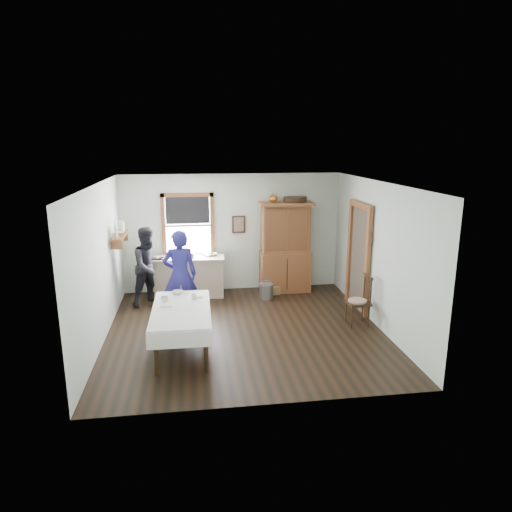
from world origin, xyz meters
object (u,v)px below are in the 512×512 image
object	(u,v)px
dining_table	(182,329)
woman_blue	(180,278)
china_hutch	(285,247)
wicker_basket	(272,290)
pail	(266,291)
spindle_chair	(358,300)
work_counter	(189,276)
figure_dark	(149,269)

from	to	relation	value
dining_table	woman_blue	size ratio (longest dim) A/B	1.13
china_hutch	wicker_basket	bearing A→B (deg)	-147.73
china_hutch	woman_blue	size ratio (longest dim) A/B	1.27
china_hutch	dining_table	size ratio (longest dim) A/B	1.12
china_hutch	dining_table	world-z (taller)	china_hutch
pail	spindle_chair	bearing A→B (deg)	-49.28
pail	woman_blue	world-z (taller)	woman_blue
dining_table	wicker_basket	bearing A→B (deg)	52.96
work_counter	woman_blue	distance (m)	1.41
work_counter	china_hutch	world-z (taller)	china_hutch
work_counter	woman_blue	bearing A→B (deg)	-93.44
china_hutch	pail	xyz separation A→B (m)	(-0.51, -0.49, -0.87)
work_counter	figure_dark	world-z (taller)	figure_dark
work_counter	china_hutch	distance (m)	2.28
spindle_chair	pail	size ratio (longest dim) A/B	2.91
woman_blue	work_counter	bearing A→B (deg)	-99.07
wicker_basket	figure_dark	xyz separation A→B (m)	(-2.69, -0.25, 0.68)
spindle_chair	wicker_basket	bearing A→B (deg)	120.06
woman_blue	figure_dark	bearing A→B (deg)	-56.94
figure_dark	spindle_chair	bearing A→B (deg)	-61.01
spindle_chair	figure_dark	distance (m)	4.36
pail	woman_blue	distance (m)	2.16
pail	work_counter	bearing A→B (deg)	165.50
woman_blue	china_hutch	bearing A→B (deg)	-151.49
work_counter	pail	distance (m)	1.76
spindle_chair	pail	distance (m)	2.28
work_counter	dining_table	world-z (taller)	work_counter
work_counter	pail	bearing A→B (deg)	-11.09
work_counter	woman_blue	world-z (taller)	woman_blue
china_hutch	woman_blue	world-z (taller)	china_hutch
work_counter	dining_table	xyz separation A→B (m)	(-0.12, -2.80, -0.08)
wicker_basket	figure_dark	world-z (taller)	figure_dark
china_hutch	spindle_chair	xyz separation A→B (m)	(0.96, -2.20, -0.55)
china_hutch	spindle_chair	bearing A→B (deg)	-66.88
dining_table	figure_dark	distance (m)	2.52
work_counter	dining_table	bearing A→B (deg)	-89.11
wicker_basket	figure_dark	bearing A→B (deg)	-174.69
spindle_chair	woman_blue	xyz separation A→B (m)	(-3.32, 0.79, 0.33)
wicker_basket	dining_table	bearing A→B (deg)	-127.04
wicker_basket	woman_blue	distance (m)	2.46
china_hutch	pail	world-z (taller)	china_hutch
wicker_basket	woman_blue	bearing A→B (deg)	-149.59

